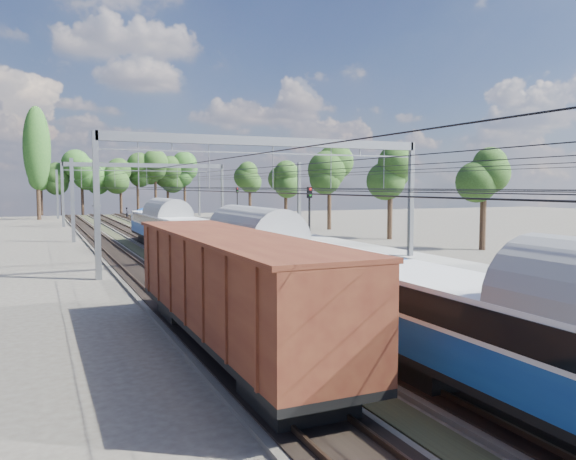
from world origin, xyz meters
name	(u,v)px	position (x,y,z in m)	size (l,w,h in m)	color
track_bed	(211,246)	(0.00, 45.00, 0.10)	(21.00, 130.00, 0.34)	#47423A
platform	(515,276)	(12.00, 20.00, 0.15)	(3.00, 70.00, 0.30)	gray
catenary	(193,179)	(0.33, 52.69, 6.40)	(25.65, 130.00, 9.00)	slate
tree_belt	(167,173)	(6.74, 95.57, 8.02)	(39.14, 99.45, 11.73)	black
poplar	(37,149)	(-14.50, 98.00, 11.89)	(4.40, 4.40, 19.04)	black
emu_train	(258,246)	(-4.50, 21.23, 2.63)	(3.06, 64.67, 4.47)	black
freight_boxcar	(229,284)	(-9.00, 12.29, 2.40)	(3.16, 15.24, 3.93)	black
worker	(127,213)	(-0.41, 95.33, 1.00)	(0.73, 0.48, 2.00)	black
signal_near	(309,220)	(0.81, 26.00, 3.56)	(0.40, 0.38, 5.63)	black
signal_far	(237,204)	(8.25, 61.49, 3.49)	(0.39, 0.37, 5.51)	black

